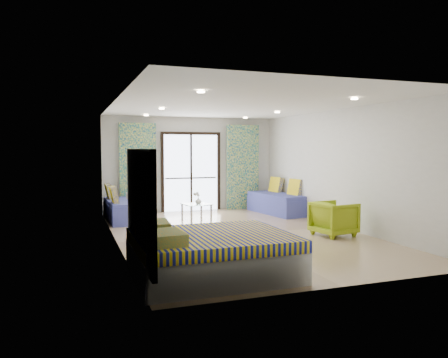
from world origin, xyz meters
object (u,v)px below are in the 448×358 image
object	(u,v)px
bed	(210,254)
daybed_right	(278,202)
daybed_left	(122,209)
coffee_table	(196,206)
armchair	(334,217)

from	to	relation	value
bed	daybed_right	distance (m)	6.22
bed	daybed_left	distance (m)	5.29
bed	coffee_table	world-z (taller)	bed
bed	daybed_right	bearing A→B (deg)	54.65
daybed_right	daybed_left	bearing A→B (deg)	169.91
daybed_left	armchair	distance (m)	5.18
daybed_right	coffee_table	size ratio (longest dim) A/B	2.86
bed	daybed_right	size ratio (longest dim) A/B	1.05
coffee_table	daybed_left	bearing A→B (deg)	163.66
coffee_table	armchair	bearing A→B (deg)	-53.12
bed	coffee_table	xyz separation A→B (m)	(1.15, 4.73, 0.05)
armchair	coffee_table	bearing A→B (deg)	27.94
bed	armchair	distance (m)	3.79
bed	coffee_table	distance (m)	4.87
bed	armchair	bearing A→B (deg)	29.70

